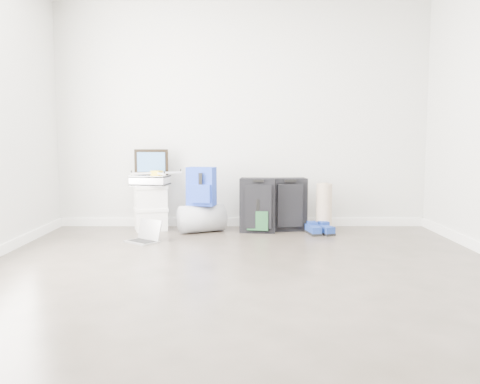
{
  "coord_description": "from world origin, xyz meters",
  "views": [
    {
      "loc": [
        -0.04,
        -3.72,
        1.08
      ],
      "look_at": [
        -0.02,
        1.9,
        0.49
      ],
      "focal_mm": 38.0,
      "sensor_mm": 36.0,
      "label": 1
    }
  ],
  "objects_px": {
    "boxes_stack": "(151,208)",
    "briefcase": "(150,180)",
    "duffel_bag": "(202,219)",
    "carry_on": "(289,204)",
    "laptop": "(145,236)",
    "large_suitcase": "(258,205)"
  },
  "relations": [
    {
      "from": "briefcase",
      "to": "large_suitcase",
      "type": "relative_size",
      "value": 0.66
    },
    {
      "from": "carry_on",
      "to": "laptop",
      "type": "distance_m",
      "value": 1.73
    },
    {
      "from": "briefcase",
      "to": "duffel_bag",
      "type": "relative_size",
      "value": 0.8
    },
    {
      "from": "laptop",
      "to": "briefcase",
      "type": "bearing_deg",
      "value": 133.86
    },
    {
      "from": "duffel_bag",
      "to": "carry_on",
      "type": "distance_m",
      "value": 1.04
    },
    {
      "from": "boxes_stack",
      "to": "duffel_bag",
      "type": "xyz_separation_m",
      "value": [
        0.61,
        -0.13,
        -0.11
      ]
    },
    {
      "from": "boxes_stack",
      "to": "laptop",
      "type": "bearing_deg",
      "value": -103.1
    },
    {
      "from": "duffel_bag",
      "to": "laptop",
      "type": "distance_m",
      "value": 0.79
    },
    {
      "from": "duffel_bag",
      "to": "carry_on",
      "type": "bearing_deg",
      "value": -18.7
    },
    {
      "from": "duffel_bag",
      "to": "laptop",
      "type": "height_order",
      "value": "duffel_bag"
    },
    {
      "from": "large_suitcase",
      "to": "briefcase",
      "type": "bearing_deg",
      "value": -179.8
    },
    {
      "from": "boxes_stack",
      "to": "briefcase",
      "type": "height_order",
      "value": "briefcase"
    },
    {
      "from": "boxes_stack",
      "to": "duffel_bag",
      "type": "distance_m",
      "value": 0.64
    },
    {
      "from": "briefcase",
      "to": "large_suitcase",
      "type": "distance_m",
      "value": 1.3
    },
    {
      "from": "duffel_bag",
      "to": "large_suitcase",
      "type": "relative_size",
      "value": 0.82
    },
    {
      "from": "briefcase",
      "to": "carry_on",
      "type": "height_order",
      "value": "briefcase"
    },
    {
      "from": "briefcase",
      "to": "laptop",
      "type": "relative_size",
      "value": 1.03
    },
    {
      "from": "laptop",
      "to": "carry_on",
      "type": "bearing_deg",
      "value": 62.05
    },
    {
      "from": "carry_on",
      "to": "large_suitcase",
      "type": "bearing_deg",
      "value": -170.64
    },
    {
      "from": "duffel_bag",
      "to": "laptop",
      "type": "bearing_deg",
      "value": -159.75
    },
    {
      "from": "briefcase",
      "to": "laptop",
      "type": "xyz_separation_m",
      "value": [
        0.06,
        -0.69,
        -0.54
      ]
    },
    {
      "from": "boxes_stack",
      "to": "carry_on",
      "type": "height_order",
      "value": "carry_on"
    }
  ]
}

